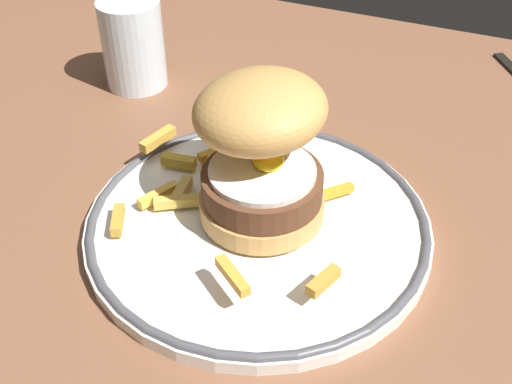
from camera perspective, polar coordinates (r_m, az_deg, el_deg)
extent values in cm
cube|color=brown|center=(55.05, 5.72, -6.54)|extent=(121.96, 92.59, 4.00)
cylinder|color=white|center=(54.28, 0.00, -3.26)|extent=(29.22, 29.22, 1.20)
torus|color=#4C4C51|center=(53.87, 0.00, -2.79)|extent=(28.82, 28.82, 0.80)
cylinder|color=tan|center=(53.73, 0.53, -1.09)|extent=(10.53, 10.53, 1.80)
cylinder|color=#54311F|center=(52.40, 0.55, 0.64)|extent=(10.02, 10.02, 2.37)
cylinder|color=white|center=(51.51, 0.56, 1.89)|extent=(8.77, 8.77, 0.50)
ellipsoid|color=yellow|center=(51.52, 1.08, 2.83)|extent=(2.60, 2.60, 1.40)
ellipsoid|color=tan|center=(50.46, 0.33, 7.29)|extent=(12.95, 12.56, 6.50)
cube|color=gold|center=(56.12, -8.69, -0.24)|extent=(2.38, 3.93, 0.78)
cube|color=gold|center=(59.56, -6.90, 2.73)|extent=(3.33, 1.40, 0.97)
cube|color=gold|center=(56.23, 7.00, 0.00)|extent=(2.96, 3.11, 0.72)
cube|color=gold|center=(61.21, -8.73, 4.70)|extent=(1.93, 4.14, 0.92)
cube|color=gold|center=(59.94, -0.36, 3.23)|extent=(2.30, 4.30, 0.82)
cube|color=#E2B94C|center=(55.12, -7.12, -0.85)|extent=(3.73, 2.73, 0.87)
cube|color=#DEAD50|center=(56.19, -6.63, 0.12)|extent=(1.32, 3.50, 0.89)
cube|color=gold|center=(60.76, -3.16, 3.72)|extent=(3.21, 4.40, 0.80)
cube|color=gold|center=(54.17, -12.21, -2.43)|extent=(2.25, 3.35, 0.86)
cube|color=gold|center=(60.11, -3.70, 3.25)|extent=(1.16, 3.34, 0.79)
cube|color=gold|center=(46.25, -2.10, -7.45)|extent=(3.61, 2.96, 0.83)
cube|color=gold|center=(47.10, 6.03, -7.88)|extent=(1.90, 3.23, 0.90)
cylinder|color=silver|center=(74.31, -10.90, 12.82)|extent=(6.94, 6.94, 9.90)
cylinder|color=silver|center=(74.98, -10.76, 11.81)|extent=(6.38, 6.38, 6.91)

